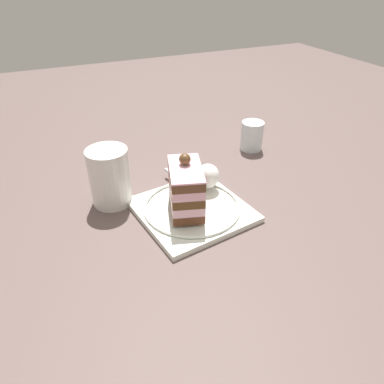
{
  "coord_description": "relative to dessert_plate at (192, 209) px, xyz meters",
  "views": [
    {
      "loc": [
        0.52,
        -0.24,
        0.41
      ],
      "look_at": [
        0.02,
        -0.01,
        0.05
      ],
      "focal_mm": 33.3,
      "sensor_mm": 36.0,
      "label": 1
    }
  ],
  "objects": [
    {
      "name": "drink_glass_far",
      "position": [
        -0.19,
        0.25,
        0.02
      ],
      "size": [
        0.06,
        0.06,
        0.07
      ],
      "color": "silver",
      "rests_on": "ground_plane"
    },
    {
      "name": "cake_slice",
      "position": [
        0.0,
        -0.01,
        0.05
      ],
      "size": [
        0.12,
        0.09,
        0.11
      ],
      "color": "brown",
      "rests_on": "dessert_plate"
    },
    {
      "name": "fork",
      "position": [
        -0.08,
        0.01,
        0.01
      ],
      "size": [
        0.12,
        0.03,
        0.0
      ],
      "color": "silver",
      "rests_on": "dessert_plate"
    },
    {
      "name": "ground_plane",
      "position": [
        -0.02,
        0.01,
        -0.01
      ],
      "size": [
        2.4,
        2.4,
        0.0
      ],
      "primitive_type": "plane",
      "color": "brown"
    },
    {
      "name": "dessert_plate",
      "position": [
        0.0,
        0.0,
        0.0
      ],
      "size": [
        0.22,
        0.22,
        0.02
      ],
      "color": "white",
      "rests_on": "ground_plane"
    },
    {
      "name": "whipped_cream_dollop",
      "position": [
        -0.05,
        0.06,
        0.03
      ],
      "size": [
        0.05,
        0.05,
        0.05
      ],
      "primitive_type": "ellipsoid",
      "color": "white",
      "rests_on": "dessert_plate"
    },
    {
      "name": "drink_glass_near",
      "position": [
        -0.1,
        -0.13,
        0.04
      ],
      "size": [
        0.08,
        0.08,
        0.11
      ],
      "color": "white",
      "rests_on": "ground_plane"
    }
  ]
}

